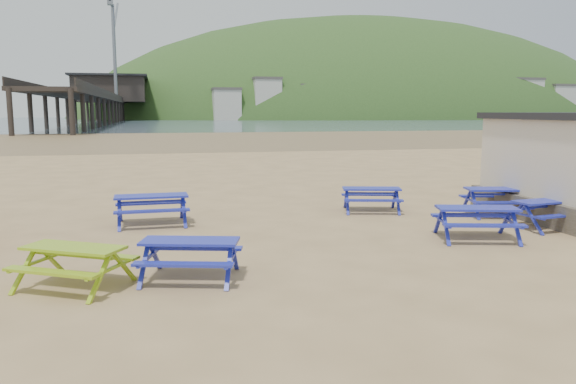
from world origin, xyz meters
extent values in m
plane|color=tan|center=(0.00, 0.00, 0.00)|extent=(400.00, 400.00, 0.00)
plane|color=olive|center=(0.00, 55.00, 0.00)|extent=(400.00, 400.00, 0.00)
plane|color=#455663|center=(0.00, 170.00, 0.01)|extent=(400.00, 400.00, 0.00)
cube|color=#2E1DB5|center=(-3.79, 2.81, 0.82)|extent=(2.04, 0.84, 0.06)
cube|color=#2E1DB5|center=(-3.80, 3.48, 0.51)|extent=(2.03, 0.34, 0.06)
cube|color=#2E1DB5|center=(-3.77, 2.14, 0.51)|extent=(2.03, 0.34, 0.06)
cube|color=#2E1DB5|center=(3.05, 3.36, 0.74)|extent=(1.94, 1.15, 0.05)
cube|color=#2E1DB5|center=(3.21, 3.95, 0.46)|extent=(1.83, 0.71, 0.05)
cube|color=#2E1DB5|center=(2.89, 2.77, 0.46)|extent=(1.83, 0.71, 0.05)
cube|color=#2E1DB5|center=(6.64, 1.84, 0.82)|extent=(2.14, 1.21, 0.06)
cube|color=#2E1DB5|center=(6.79, 2.49, 0.50)|extent=(2.03, 0.72, 0.06)
cube|color=#2E1DB5|center=(6.49, 1.18, 0.50)|extent=(2.03, 0.72, 0.06)
cube|color=#2E1DB5|center=(-3.03, -2.71, 0.74)|extent=(1.96, 1.18, 0.05)
cube|color=#2E1DB5|center=(-2.86, -2.12, 0.46)|extent=(1.84, 0.74, 0.05)
cube|color=#2E1DB5|center=(-3.19, -3.30, 0.46)|extent=(1.84, 0.74, 0.05)
cube|color=#2E1DB5|center=(4.16, -0.95, 0.79)|extent=(2.09, 1.25, 0.05)
cube|color=#2E1DB5|center=(4.33, -0.32, 0.49)|extent=(1.96, 0.78, 0.05)
cube|color=#2E1DB5|center=(3.99, -1.58, 0.49)|extent=(1.96, 0.78, 0.05)
cube|color=#2E1DB5|center=(6.77, -0.14, 0.75)|extent=(1.93, 0.97, 0.05)
cube|color=#2E1DB5|center=(6.69, 0.47, 0.46)|extent=(1.86, 0.52, 0.05)
cube|color=#2E1DB5|center=(6.86, -0.75, 0.46)|extent=(1.86, 0.52, 0.05)
cube|color=#85AF0A|center=(-5.12, -2.75, 0.74)|extent=(1.95, 1.53, 0.05)
cube|color=#85AF0A|center=(-4.82, -2.22, 0.46)|extent=(1.72, 1.14, 0.05)
cube|color=#85AF0A|center=(-5.43, -3.28, 0.46)|extent=(1.72, 1.14, 0.05)
cube|color=black|center=(-18.00, 175.00, 6.00)|extent=(9.00, 220.00, 0.60)
cube|color=black|center=(-18.00, 186.00, 10.00)|extent=(22.00, 30.00, 8.00)
cube|color=black|center=(-18.00, 186.00, 14.30)|extent=(24.00, 32.00, 0.60)
cylinder|color=slate|center=(-15.00, 164.00, 20.00)|extent=(1.00, 1.00, 28.00)
cube|color=slate|center=(-15.00, 178.00, 33.00)|extent=(0.60, 25.63, 12.38)
ellipsoid|color=#2D4C1E|center=(90.00, 230.00, -10.00)|extent=(264.00, 144.00, 108.00)
camera|label=1|loc=(-3.58, -13.30, 3.21)|focal=35.00mm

